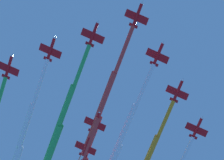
{
  "coord_description": "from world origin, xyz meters",
  "views": [
    {
      "loc": [
        7.78,
        -75.16,
        3.02
      ],
      "look_at": [
        0.0,
        0.0,
        180.74
      ],
      "focal_mm": 86.11,
      "sensor_mm": 36.0,
      "label": 1
    }
  ],
  "objects": [
    {
      "name": "jet_lead",
      "position": [
        -11.37,
        25.08,
        180.92
      ],
      "size": [
        40.21,
        80.15,
        4.42
      ],
      "color": "red"
    },
    {
      "name": "jet_starboard_inner",
      "position": [
        -25.35,
        24.7,
        178.9
      ],
      "size": [
        37.65,
        72.55,
        4.33
      ],
      "color": "red"
    }
  ]
}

